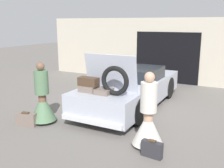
{
  "coord_description": "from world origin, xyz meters",
  "views": [
    {
      "loc": [
        3.2,
        -7.36,
        2.6
      ],
      "look_at": [
        0.0,
        -1.28,
        0.98
      ],
      "focal_mm": 42.0,
      "sensor_mm": 36.0,
      "label": 1
    }
  ],
  "objects": [
    {
      "name": "suitcase_beside_right_person",
      "position": [
        1.7,
        -2.82,
        0.17
      ],
      "size": [
        0.44,
        0.18,
        0.36
      ],
      "color": "#2D2D33",
      "rests_on": "ground_plane"
    },
    {
      "name": "car",
      "position": [
        -0.0,
        -0.02,
        0.58
      ],
      "size": [
        1.81,
        4.75,
        1.8
      ],
      "color": "#B2B7C6",
      "rests_on": "ground_plane"
    },
    {
      "name": "suitcase_beside_left_person",
      "position": [
        -1.71,
        -2.78,
        0.17
      ],
      "size": [
        0.57,
        0.28,
        0.36
      ],
      "color": "#75665B",
      "rests_on": "ground_plane"
    },
    {
      "name": "garage_wall_back",
      "position": [
        0.0,
        3.88,
        1.39
      ],
      "size": [
        12.0,
        0.14,
        2.8
      ],
      "color": "beige",
      "rests_on": "ground_plane"
    },
    {
      "name": "person_right",
      "position": [
        1.47,
        -2.44,
        0.58
      ],
      "size": [
        0.66,
        0.66,
        1.63
      ],
      "rotation": [
        0.0,
        0.0,
        1.44
      ],
      "color": "tan",
      "rests_on": "ground_plane"
    },
    {
      "name": "ground_plane",
      "position": [
        0.0,
        0.0,
        0.0
      ],
      "size": [
        40.0,
        40.0,
        0.0
      ],
      "primitive_type": "plane",
      "color": "slate"
    },
    {
      "name": "person_left",
      "position": [
        -1.47,
        -2.4,
        0.57
      ],
      "size": [
        0.69,
        0.69,
        1.62
      ],
      "rotation": [
        0.0,
        0.0,
        -1.64
      ],
      "color": "brown",
      "rests_on": "ground_plane"
    }
  ]
}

